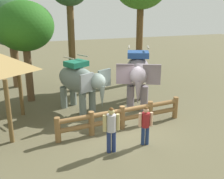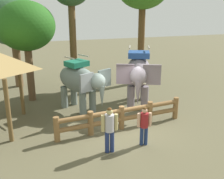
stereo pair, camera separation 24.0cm
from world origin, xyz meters
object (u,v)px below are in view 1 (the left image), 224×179
(log_fence, at_px, (122,116))
(elephant_near_left, at_px, (80,81))
(tourist_man_in_blue, at_px, (146,123))
(elephant_center, at_px, (138,74))
(tourist_woman_in_black, at_px, (111,127))
(tree_deep_back, at_px, (11,21))
(tree_far_right, at_px, (24,27))

(log_fence, relative_size, elephant_near_left, 1.79)
(elephant_near_left, height_order, tourist_man_in_blue, elephant_near_left)
(elephant_near_left, relative_size, elephant_center, 0.88)
(log_fence, bearing_deg, elephant_near_left, 115.58)
(tourist_woman_in_black, relative_size, tourist_man_in_blue, 1.12)
(tree_deep_back, bearing_deg, tourist_man_in_blue, -64.75)
(tree_far_right, distance_m, tree_deep_back, 3.17)
(log_fence, relative_size, tree_far_right, 1.09)
(tourist_man_in_blue, distance_m, tree_far_right, 8.40)
(tree_far_right, xyz_separation_m, tree_deep_back, (-0.69, 3.09, 0.11))
(log_fence, bearing_deg, elephant_center, 53.72)
(log_fence, height_order, tourist_woman_in_black, tourist_woman_in_black)
(tree_far_right, bearing_deg, elephant_center, -26.40)
(tourist_man_in_blue, xyz_separation_m, tree_deep_back, (-4.62, 9.80, 3.28))
(tree_deep_back, bearing_deg, log_fence, -62.39)
(tourist_man_in_blue, height_order, tree_deep_back, tree_deep_back)
(elephant_near_left, distance_m, tree_far_right, 4.20)
(elephant_near_left, xyz_separation_m, tree_deep_back, (-3.01, 5.54, 2.61))
(elephant_near_left, height_order, tree_deep_back, tree_deep_back)
(log_fence, distance_m, tourist_man_in_blue, 1.68)
(log_fence, bearing_deg, tree_far_right, 125.14)
(tree_far_right, bearing_deg, log_fence, -54.86)
(log_fence, distance_m, elephant_center, 3.23)
(tourist_woman_in_black, bearing_deg, tree_deep_back, 107.86)
(elephant_near_left, distance_m, tree_deep_back, 6.82)
(tourist_woman_in_black, height_order, tree_far_right, tree_far_right)
(log_fence, xyz_separation_m, tree_far_right, (-3.59, 5.10, 3.49))
(elephant_near_left, xyz_separation_m, elephant_center, (3.05, -0.22, 0.19))
(tree_deep_back, bearing_deg, elephant_near_left, -61.45)
(elephant_near_left, height_order, tourist_woman_in_black, elephant_near_left)
(log_fence, relative_size, elephant_center, 1.58)
(elephant_center, distance_m, tree_deep_back, 8.70)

